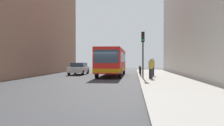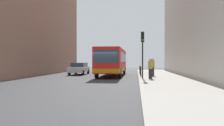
{
  "view_description": "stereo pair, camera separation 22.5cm",
  "coord_description": "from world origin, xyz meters",
  "px_view_note": "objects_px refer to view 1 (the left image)",
  "views": [
    {
      "loc": [
        2.78,
        -21.35,
        1.65
      ],
      "look_at": [
        0.45,
        2.55,
        1.48
      ],
      "focal_mm": 36.58,
      "sensor_mm": 36.0,
      "label": 1
    },
    {
      "loc": [
        3.01,
        -21.33,
        1.65
      ],
      "look_at": [
        0.45,
        2.55,
        1.48
      ],
      "focal_mm": 36.58,
      "sensor_mm": 36.0,
      "label": 2
    }
  ],
  "objects_px": {
    "bus": "(112,61)",
    "car_beside_bus": "(79,68)",
    "bollard_near": "(141,72)",
    "pedestrian_near_signal": "(151,69)",
    "traffic_light": "(143,46)",
    "bollard_mid": "(140,70)",
    "bollard_far": "(139,69)",
    "pedestrian_mid_sidewalk": "(153,67)"
  },
  "relations": [
    {
      "from": "bus",
      "to": "bollard_far",
      "type": "relative_size",
      "value": 11.61
    },
    {
      "from": "bollard_far",
      "to": "car_beside_bus",
      "type": "bearing_deg",
      "value": -170.87
    },
    {
      "from": "car_beside_bus",
      "to": "pedestrian_near_signal",
      "type": "bearing_deg",
      "value": 136.56
    },
    {
      "from": "pedestrian_near_signal",
      "to": "pedestrian_mid_sidewalk",
      "type": "distance_m",
      "value": 3.63
    },
    {
      "from": "traffic_light",
      "to": "pedestrian_near_signal",
      "type": "distance_m",
      "value": 2.1
    },
    {
      "from": "bollard_near",
      "to": "pedestrian_near_signal",
      "type": "relative_size",
      "value": 0.54
    },
    {
      "from": "car_beside_bus",
      "to": "bollard_mid",
      "type": "xyz_separation_m",
      "value": [
        7.53,
        -1.78,
        -0.16
      ]
    },
    {
      "from": "bollard_mid",
      "to": "pedestrian_near_signal",
      "type": "relative_size",
      "value": 0.54
    },
    {
      "from": "bollard_near",
      "to": "bollard_mid",
      "type": "xyz_separation_m",
      "value": [
        0.0,
        2.99,
        0.0
      ]
    },
    {
      "from": "pedestrian_near_signal",
      "to": "bollard_near",
      "type": "bearing_deg",
      "value": -61.44
    },
    {
      "from": "bollard_far",
      "to": "bus",
      "type": "bearing_deg",
      "value": -136.14
    },
    {
      "from": "traffic_light",
      "to": "pedestrian_mid_sidewalk",
      "type": "bearing_deg",
      "value": 71.93
    },
    {
      "from": "bus",
      "to": "bollard_far",
      "type": "height_order",
      "value": "bus"
    },
    {
      "from": "car_beside_bus",
      "to": "bollard_mid",
      "type": "bearing_deg",
      "value": 166.36
    },
    {
      "from": "bollard_near",
      "to": "pedestrian_mid_sidewalk",
      "type": "distance_m",
      "value": 1.43
    },
    {
      "from": "car_beside_bus",
      "to": "pedestrian_mid_sidewalk",
      "type": "distance_m",
      "value": 9.7
    },
    {
      "from": "car_beside_bus",
      "to": "bollard_near",
      "type": "bearing_deg",
      "value": 147.3
    },
    {
      "from": "car_beside_bus",
      "to": "traffic_light",
      "type": "xyz_separation_m",
      "value": [
        7.63,
        -7.61,
        2.22
      ]
    },
    {
      "from": "bus",
      "to": "pedestrian_mid_sidewalk",
      "type": "xyz_separation_m",
      "value": [
        4.38,
        -2.35,
        -0.67
      ]
    },
    {
      "from": "bollard_near",
      "to": "bollard_mid",
      "type": "height_order",
      "value": "same"
    },
    {
      "from": "bollard_far",
      "to": "pedestrian_near_signal",
      "type": "height_order",
      "value": "pedestrian_near_signal"
    },
    {
      "from": "traffic_light",
      "to": "bollard_mid",
      "type": "bearing_deg",
      "value": 90.98
    },
    {
      "from": "car_beside_bus",
      "to": "pedestrian_near_signal",
      "type": "height_order",
      "value": "pedestrian_near_signal"
    },
    {
      "from": "bus",
      "to": "pedestrian_near_signal",
      "type": "relative_size",
      "value": 6.3
    },
    {
      "from": "car_beside_bus",
      "to": "bollard_near",
      "type": "height_order",
      "value": "car_beside_bus"
    },
    {
      "from": "bollard_near",
      "to": "pedestrian_near_signal",
      "type": "bearing_deg",
      "value": -75.53
    },
    {
      "from": "car_beside_bus",
      "to": "pedestrian_mid_sidewalk",
      "type": "relative_size",
      "value": 2.44
    },
    {
      "from": "car_beside_bus",
      "to": "traffic_light",
      "type": "relative_size",
      "value": 1.08
    },
    {
      "from": "car_beside_bus",
      "to": "bollard_near",
      "type": "distance_m",
      "value": 8.92
    },
    {
      "from": "traffic_light",
      "to": "bollard_mid",
      "type": "height_order",
      "value": "traffic_light"
    },
    {
      "from": "car_beside_bus",
      "to": "bollard_near",
      "type": "xyz_separation_m",
      "value": [
        7.53,
        -4.78,
        -0.16
      ]
    },
    {
      "from": "car_beside_bus",
      "to": "pedestrian_mid_sidewalk",
      "type": "xyz_separation_m",
      "value": [
        8.75,
        -4.18,
        0.28
      ]
    },
    {
      "from": "traffic_light",
      "to": "bollard_far",
      "type": "bearing_deg",
      "value": 90.65
    },
    {
      "from": "bus",
      "to": "pedestrian_near_signal",
      "type": "xyz_separation_m",
      "value": [
        3.93,
        -5.96,
        -0.7
      ]
    },
    {
      "from": "pedestrian_mid_sidewalk",
      "to": "bollard_mid",
      "type": "bearing_deg",
      "value": -55.68
    },
    {
      "from": "bollard_near",
      "to": "bollard_mid",
      "type": "relative_size",
      "value": 1.0
    },
    {
      "from": "car_beside_bus",
      "to": "bus",
      "type": "bearing_deg",
      "value": 157.03
    },
    {
      "from": "car_beside_bus",
      "to": "traffic_light",
      "type": "distance_m",
      "value": 11.0
    },
    {
      "from": "pedestrian_mid_sidewalk",
      "to": "car_beside_bus",
      "type": "bearing_deg",
      "value": -18.23
    },
    {
      "from": "car_beside_bus",
      "to": "traffic_light",
      "type": "height_order",
      "value": "traffic_light"
    },
    {
      "from": "bus",
      "to": "car_beside_bus",
      "type": "distance_m",
      "value": 4.83
    },
    {
      "from": "bollard_mid",
      "to": "pedestrian_mid_sidewalk",
      "type": "height_order",
      "value": "pedestrian_mid_sidewalk"
    }
  ]
}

